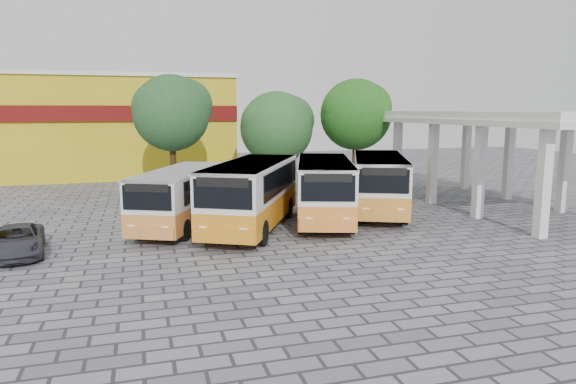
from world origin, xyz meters
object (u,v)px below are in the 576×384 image
object	(u,v)px
bus_centre_left	(252,191)
bus_far_right	(379,180)
bus_centre_right	(324,186)
parked_car	(17,241)
bus_far_left	(181,194)

from	to	relation	value
bus_centre_left	bus_far_right	size ratio (longest dim) A/B	1.02
bus_far_right	bus_centre_right	bearing A→B (deg)	-139.43
parked_car	bus_centre_right	bearing A→B (deg)	2.31
bus_far_right	bus_centre_left	bearing A→B (deg)	-142.32
bus_far_left	bus_far_right	xyz separation A→B (m)	(10.44, 0.62, 0.18)
bus_far_left	parked_car	world-z (taller)	bus_far_left
bus_centre_left	bus_far_left	bearing A→B (deg)	-175.36
bus_far_left	bus_far_right	distance (m)	10.46
bus_far_right	parked_car	distance (m)	17.27
bus_far_left	bus_far_right	world-z (taller)	bus_far_right
bus_centre_left	bus_centre_right	size ratio (longest dim) A/B	1.04
bus_centre_left	parked_car	size ratio (longest dim) A/B	2.29
bus_centre_right	bus_far_right	distance (m)	3.67
bus_far_left	bus_centre_left	xyz separation A→B (m)	(3.11, -1.28, 0.22)
bus_far_right	parked_car	xyz separation A→B (m)	(-16.84, -3.64, -1.20)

